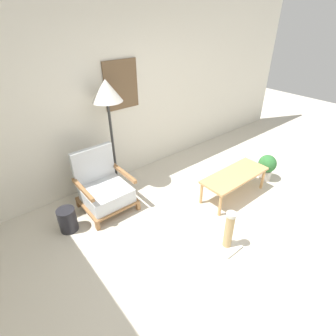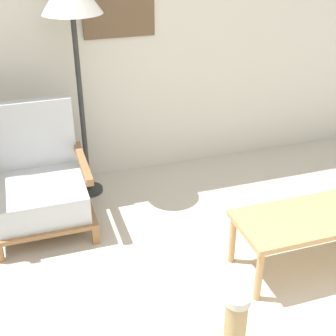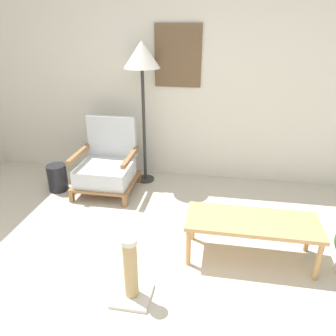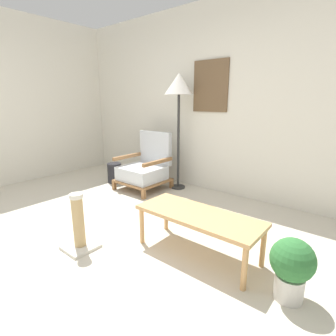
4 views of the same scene
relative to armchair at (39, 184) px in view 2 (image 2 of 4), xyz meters
name	(u,v)px [view 2 (image 2 of 4)]	position (x,y,z in m)	size (l,w,h in m)	color
wall_back	(133,14)	(0.89, 0.63, 1.02)	(8.00, 0.09, 2.70)	silver
armchair	(39,184)	(0.00, 0.00, 0.00)	(0.69, 0.68, 0.88)	olive
floor_lamp	(71,1)	(0.39, 0.34, 1.19)	(0.43, 0.43, 1.73)	#2D2D2D
coffee_table	(322,219)	(1.66, -1.03, 0.02)	(1.12, 0.45, 0.39)	tan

